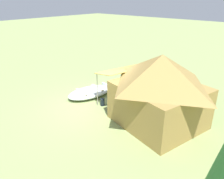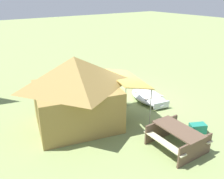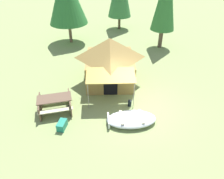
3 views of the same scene
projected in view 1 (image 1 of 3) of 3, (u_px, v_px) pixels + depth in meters
ground_plane at (96, 107)px, 9.97m from camera, size 80.00×80.00×0.00m
beached_rowboat at (90, 92)px, 10.99m from camera, size 2.52×1.67×0.39m
canvas_cabin_tent at (159, 89)px, 8.19m from camera, size 3.60×4.81×2.74m
picnic_table at (158, 78)px, 12.05m from camera, size 1.71×1.53×0.76m
cooler_box at (135, 78)px, 12.87m from camera, size 0.55×0.67×0.36m
fuel_can at (102, 102)px, 10.03m from camera, size 0.23×0.23×0.33m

